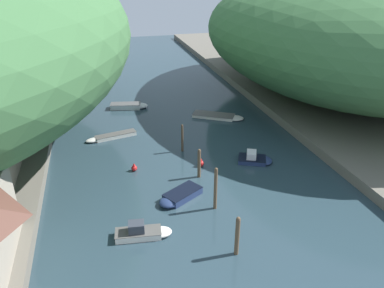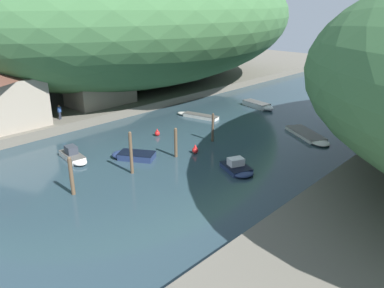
{
  "view_description": "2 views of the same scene",
  "coord_description": "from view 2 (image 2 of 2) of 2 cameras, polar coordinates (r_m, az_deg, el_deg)",
  "views": [
    {
      "loc": [
        -7.83,
        -8.51,
        17.82
      ],
      "look_at": [
        -0.11,
        20.79,
        3.14
      ],
      "focal_mm": 35.0,
      "sensor_mm": 36.0,
      "label": 1
    },
    {
      "loc": [
        23.9,
        -2.15,
        13.65
      ],
      "look_at": [
        2.01,
        20.65,
        1.57
      ],
      "focal_mm": 35.0,
      "sensor_mm": 36.0,
      "label": 2
    }
  ],
  "objects": [
    {
      "name": "boathouse_shed",
      "position": [
        50.55,
        -13.81,
        8.14
      ],
      "size": [
        5.47,
        8.61,
        3.83
      ],
      "color": "gray",
      "rests_on": "left_bank"
    },
    {
      "name": "boat_small_dinghy",
      "position": [
        35.88,
        -17.56,
        -1.82
      ],
      "size": [
        4.19,
        1.74,
        1.26
      ],
      "rotation": [
        0.0,
        0.0,
        4.6
      ],
      "color": "silver",
      "rests_on": "water_surface"
    },
    {
      "name": "channel_buoy_near",
      "position": [
        40.62,
        -5.32,
        1.67
      ],
      "size": [
        0.56,
        0.56,
        0.83
      ],
      "color": "red",
      "rests_on": "water_surface"
    },
    {
      "name": "boat_moored_right",
      "position": [
        47.17,
        0.61,
        4.37
      ],
      "size": [
        5.83,
        2.4,
        0.44
      ],
      "rotation": [
        0.0,
        0.0,
        1.8
      ],
      "color": "silver",
      "rests_on": "water_surface"
    },
    {
      "name": "boat_mid_channel",
      "position": [
        35.08,
        -9.17,
        -1.72
      ],
      "size": [
        4.3,
        3.5,
        0.62
      ],
      "rotation": [
        0.0,
        0.0,
        2.12
      ],
      "color": "navy",
      "rests_on": "water_surface"
    },
    {
      "name": "channel_buoy_far",
      "position": [
        35.8,
        0.49,
        -0.89
      ],
      "size": [
        0.6,
        0.6,
        0.91
      ],
      "color": "red",
      "rests_on": "water_surface"
    },
    {
      "name": "mooring_post_nearest",
      "position": [
        29.24,
        -17.91,
        -4.64
      ],
      "size": [
        0.3,
        0.3,
        3.06
      ],
      "color": "brown",
      "rests_on": "water_surface"
    },
    {
      "name": "boat_open_rowboat",
      "position": [
        41.84,
        17.46,
        1.16
      ],
      "size": [
        6.62,
        5.02,
        0.39
      ],
      "rotation": [
        0.0,
        0.0,
        4.18
      ],
      "color": "silver",
      "rests_on": "water_surface"
    },
    {
      "name": "left_bank",
      "position": [
        59.36,
        -12.23,
        7.65
      ],
      "size": [
        22.0,
        120.0,
        1.01
      ],
      "color": "#666056",
      "rests_on": "ground"
    },
    {
      "name": "boat_yellow_tender",
      "position": [
        32.24,
        6.99,
        -3.65
      ],
      "size": [
        3.77,
        3.01,
        1.09
      ],
      "rotation": [
        0.0,
        0.0,
        4.3
      ],
      "color": "navy",
      "rests_on": "water_surface"
    },
    {
      "name": "boat_white_cruiser",
      "position": [
        52.12,
        10.27,
        5.8
      ],
      "size": [
        5.19,
        2.48,
        0.71
      ],
      "rotation": [
        0.0,
        0.0,
        4.52
      ],
      "color": "white",
      "rests_on": "water_surface"
    },
    {
      "name": "person_by_boathouse",
      "position": [
        42.94,
        -23.83,
        3.34
      ],
      "size": [
        0.3,
        0.42,
        1.69
      ],
      "rotation": [
        0.0,
        0.0,
        1.35
      ],
      "color": "#282D3D",
      "rests_on": "left_bank"
    },
    {
      "name": "mooring_post_fourth",
      "position": [
        38.56,
        3.18,
        2.56
      ],
      "size": [
        0.25,
        0.25,
        3.04
      ],
      "color": "#4C3D2D",
      "rests_on": "water_surface"
    },
    {
      "name": "mooring_post_second",
      "position": [
        31.51,
        -9.28,
        -1.31
      ],
      "size": [
        0.28,
        0.28,
        3.74
      ],
      "color": "brown",
      "rests_on": "water_surface"
    },
    {
      "name": "mooring_post_middle",
      "position": [
        34.63,
        -2.49,
        0.25
      ],
      "size": [
        0.3,
        0.3,
        2.86
      ],
      "color": "brown",
      "rests_on": "water_surface"
    },
    {
      "name": "hillside_left",
      "position": [
        61.68,
        -9.68,
        18.56
      ],
      "size": [
        43.3,
        60.63,
        20.81
      ],
      "color": "#3D6B3D",
      "rests_on": "left_bank"
    },
    {
      "name": "person_on_quay",
      "position": [
        45.21,
        -19.56,
        4.75
      ],
      "size": [
        0.31,
        0.42,
        1.69
      ],
      "rotation": [
        0.0,
        0.0,
        1.82
      ],
      "color": "#282D3D",
      "rests_on": "left_bank"
    },
    {
      "name": "water_surface",
      "position": [
        42.32,
        6.82,
        1.95
      ],
      "size": [
        130.0,
        130.0,
        0.0
      ],
      "primitive_type": "plane",
      "color": "#283D47",
      "rests_on": "ground"
    }
  ]
}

